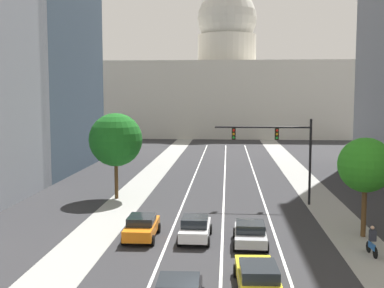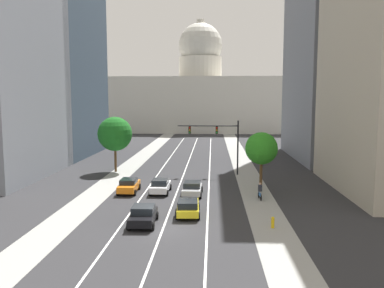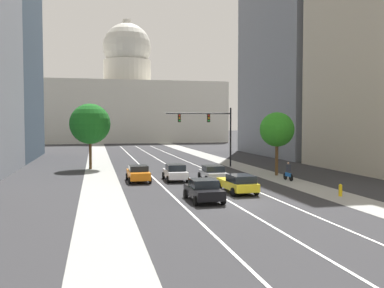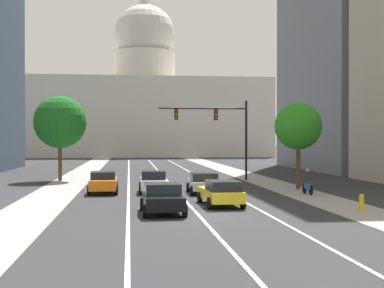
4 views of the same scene
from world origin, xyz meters
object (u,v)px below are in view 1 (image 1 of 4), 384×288
(car_white, at_px, (195,228))
(capitol_building, at_px, (227,89))
(car_silver, at_px, (250,233))
(car_orange, at_px, (142,227))
(car_yellow, at_px, (257,276))
(street_tree_near_left, at_px, (116,140))
(traffic_signal_mast, at_px, (281,145))
(cyclist, at_px, (372,241))
(street_tree_far_right, at_px, (365,165))

(car_white, bearing_deg, capitol_building, -0.42)
(car_silver, bearing_deg, car_orange, 84.20)
(car_yellow, relative_size, street_tree_near_left, 0.61)
(car_yellow, distance_m, street_tree_near_left, 23.04)
(car_orange, bearing_deg, traffic_signal_mast, -43.24)
(capitol_building, xyz_separation_m, car_orange, (-5.09, -80.91, -9.68))
(car_silver, distance_m, car_yellow, 7.09)
(capitol_building, xyz_separation_m, car_white, (-1.70, -80.95, -9.69))
(car_orange, height_order, street_tree_near_left, street_tree_near_left)
(capitol_building, distance_m, car_orange, 81.65)
(cyclist, xyz_separation_m, street_tree_far_right, (0.53, 3.81, 3.78))
(street_tree_near_left, bearing_deg, car_yellow, -60.52)
(car_white, bearing_deg, street_tree_near_left, 33.92)
(car_yellow, relative_size, cyclist, 2.66)
(capitol_building, height_order, car_orange, capitol_building)
(street_tree_far_right, bearing_deg, car_white, -171.92)
(traffic_signal_mast, bearing_deg, street_tree_near_left, 175.18)
(car_white, distance_m, traffic_signal_mast, 13.09)
(street_tree_far_right, bearing_deg, street_tree_near_left, 150.82)
(car_yellow, relative_size, car_white, 1.10)
(capitol_building, relative_size, car_white, 12.41)
(car_white, xyz_separation_m, street_tree_far_right, (10.73, 1.52, 3.86))
(car_yellow, relative_size, street_tree_far_right, 0.72)
(car_white, relative_size, cyclist, 2.42)
(street_tree_far_right, bearing_deg, car_silver, -162.66)
(car_yellow, height_order, car_orange, car_orange)
(car_yellow, relative_size, car_orange, 1.09)
(car_silver, xyz_separation_m, car_white, (-3.40, 0.76, 0.04))
(car_orange, xyz_separation_m, street_tree_far_right, (14.12, 1.49, 3.86))
(capitol_building, bearing_deg, car_white, -91.20)
(street_tree_far_right, bearing_deg, cyclist, -97.99)
(car_silver, height_order, street_tree_near_left, street_tree_near_left)
(street_tree_near_left, bearing_deg, capitol_building, 82.24)
(car_silver, bearing_deg, car_white, 78.22)
(traffic_signal_mast, height_order, street_tree_far_right, traffic_signal_mast)
(car_orange, xyz_separation_m, traffic_signal_mast, (9.75, 10.60, 4.23))
(car_silver, relative_size, car_orange, 0.98)
(car_yellow, xyz_separation_m, street_tree_far_right, (7.32, 9.38, 3.88))
(traffic_signal_mast, bearing_deg, car_yellow, -99.07)
(capitol_building, xyz_separation_m, street_tree_near_left, (-9.42, -69.12, -5.27))
(car_yellow, xyz_separation_m, street_tree_near_left, (-11.13, 19.68, 4.44))
(street_tree_far_right, bearing_deg, capitol_building, 96.48)
(car_silver, relative_size, street_tree_near_left, 0.55)
(car_orange, relative_size, traffic_signal_mast, 0.53)
(car_white, xyz_separation_m, cyclist, (10.19, -2.28, 0.08))
(car_white, height_order, street_tree_near_left, street_tree_near_left)
(car_yellow, xyz_separation_m, car_orange, (-6.80, 7.89, 0.02))
(car_yellow, bearing_deg, street_tree_far_right, -40.43)
(capitol_building, distance_m, car_yellow, 89.34)
(cyclist, bearing_deg, car_orange, 75.69)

